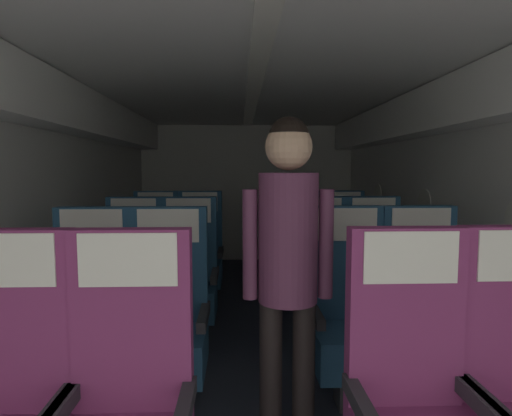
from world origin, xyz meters
TOP-DOWN VIEW (x-y plane):
  - ground at (0.00, 3.32)m, footprint 3.51×7.05m
  - fuselage_shell at (0.00, 3.59)m, footprint 3.39×6.70m
  - seat_a_right_window at (0.53, 1.59)m, footprint 0.48×0.46m
  - seat_b_left_window at (-1.00, 2.55)m, footprint 0.48×0.46m
  - seat_b_left_aisle at (-0.55, 2.55)m, footprint 0.48×0.46m
  - seat_b_right_aisle at (0.99, 2.56)m, footprint 0.48×0.46m
  - seat_b_right_window at (0.53, 2.56)m, footprint 0.48×0.46m
  - seat_c_left_window at (-0.98, 3.50)m, footprint 0.48×0.46m
  - seat_c_left_aisle at (-0.54, 3.49)m, footprint 0.48×0.46m
  - seat_c_right_aisle at (1.00, 3.50)m, footprint 0.48×0.46m
  - seat_c_right_window at (0.54, 3.50)m, footprint 0.48×0.46m
  - seat_d_left_window at (-0.99, 4.44)m, footprint 0.48×0.46m
  - seat_d_left_aisle at (-0.53, 4.44)m, footprint 0.48×0.46m
  - seat_d_right_aisle at (0.98, 4.45)m, footprint 0.48×0.46m
  - seat_d_right_window at (0.53, 4.44)m, footprint 0.48×0.46m
  - flight_attendant at (0.11, 2.09)m, footprint 0.43×0.28m

SIDE VIEW (x-z plane):
  - ground at x=0.00m, z-range -0.02..0.00m
  - seat_a_right_window at x=0.53m, z-range -0.09..1.09m
  - seat_b_left_window at x=-1.00m, z-range -0.09..1.09m
  - seat_b_left_aisle at x=-0.55m, z-range -0.09..1.09m
  - seat_b_right_aisle at x=0.99m, z-range -0.09..1.09m
  - seat_b_right_window at x=0.53m, z-range -0.09..1.09m
  - seat_c_left_window at x=-0.98m, z-range -0.09..1.09m
  - seat_c_left_aisle at x=-0.54m, z-range -0.09..1.09m
  - seat_c_right_aisle at x=1.00m, z-range -0.09..1.09m
  - seat_c_right_window at x=0.54m, z-range -0.09..1.09m
  - seat_d_left_window at x=-0.99m, z-range -0.09..1.09m
  - seat_d_left_aisle at x=-0.53m, z-range -0.09..1.09m
  - seat_d_right_aisle at x=0.98m, z-range -0.09..1.09m
  - seat_d_right_window at x=0.53m, z-range -0.09..1.09m
  - flight_attendant at x=0.11m, z-range 0.20..1.84m
  - fuselage_shell at x=0.00m, z-range 0.46..2.60m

